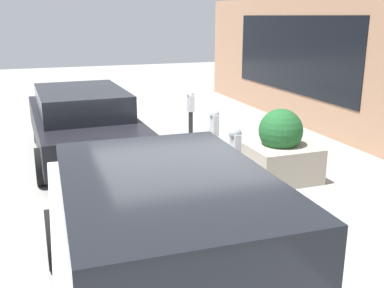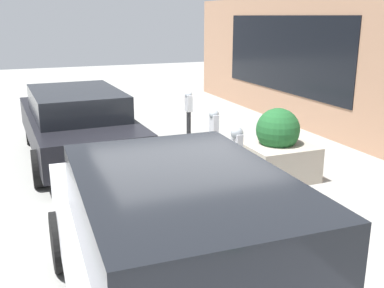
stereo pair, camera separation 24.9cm
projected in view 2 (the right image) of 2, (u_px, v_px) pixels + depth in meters
ground_plane at (184, 201)px, 6.96m from camera, size 40.00×40.00×0.00m
curb_strip at (179, 200)px, 6.93m from camera, size 19.00×0.16×0.04m
parking_meter_nearest at (236, 156)px, 6.13m from camera, size 0.20×0.17×1.32m
parking_meter_second at (214, 138)px, 6.85m from camera, size 0.17×0.15×1.40m
parking_meter_middle at (189, 125)px, 7.60m from camera, size 0.15×0.12×1.56m
planter_box at (277, 150)px, 7.86m from camera, size 1.16×1.14×1.24m
parked_car_front at (177, 252)px, 3.85m from camera, size 4.64×1.94×1.56m
parked_car_middle at (77, 122)px, 8.86m from camera, size 4.65×1.97×1.40m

